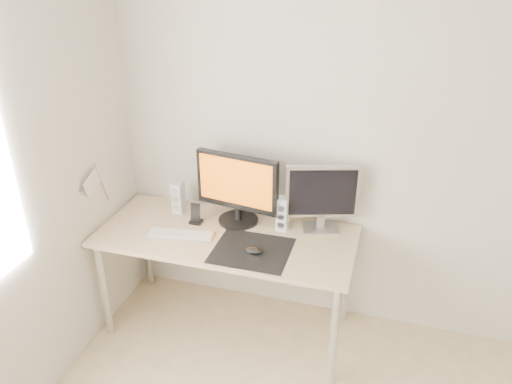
{
  "coord_description": "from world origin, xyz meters",
  "views": [
    {
      "loc": [
        0.0,
        -1.12,
        2.34
      ],
      "look_at": [
        -0.76,
        1.46,
        1.01
      ],
      "focal_mm": 35.0,
      "sensor_mm": 36.0,
      "label": 1
    }
  ],
  "objects_px": {
    "second_monitor": "(322,195)",
    "phone_dock": "(196,217)",
    "main_monitor": "(237,187)",
    "keyboard": "(180,235)",
    "speaker_right": "(282,214)",
    "speaker_left": "(178,197)",
    "desk": "(227,245)",
    "mouse": "(254,251)"
  },
  "relations": [
    {
      "from": "mouse",
      "to": "phone_dock",
      "type": "relative_size",
      "value": 0.75
    },
    {
      "from": "speaker_right",
      "to": "speaker_left",
      "type": "bearing_deg",
      "value": 177.81
    },
    {
      "from": "keyboard",
      "to": "second_monitor",
      "type": "bearing_deg",
      "value": 21.74
    },
    {
      "from": "second_monitor",
      "to": "speaker_right",
      "type": "xyz_separation_m",
      "value": [
        -0.23,
        -0.07,
        -0.13
      ]
    },
    {
      "from": "main_monitor",
      "to": "keyboard",
      "type": "xyz_separation_m",
      "value": [
        -0.29,
        -0.26,
        -0.25
      ]
    },
    {
      "from": "keyboard",
      "to": "phone_dock",
      "type": "distance_m",
      "value": 0.18
    },
    {
      "from": "speaker_left",
      "to": "keyboard",
      "type": "height_order",
      "value": "speaker_left"
    },
    {
      "from": "phone_dock",
      "to": "main_monitor",
      "type": "bearing_deg",
      "value": 19.14
    },
    {
      "from": "speaker_left",
      "to": "keyboard",
      "type": "distance_m",
      "value": 0.33
    },
    {
      "from": "second_monitor",
      "to": "keyboard",
      "type": "relative_size",
      "value": 1.02
    },
    {
      "from": "desk",
      "to": "speaker_right",
      "type": "height_order",
      "value": "speaker_right"
    },
    {
      "from": "mouse",
      "to": "speaker_right",
      "type": "relative_size",
      "value": 0.48
    },
    {
      "from": "mouse",
      "to": "desk",
      "type": "bearing_deg",
      "value": 143.91
    },
    {
      "from": "desk",
      "to": "keyboard",
      "type": "height_order",
      "value": "keyboard"
    },
    {
      "from": "second_monitor",
      "to": "desk",
      "type": "bearing_deg",
      "value": -157.58
    },
    {
      "from": "main_monitor",
      "to": "desk",
      "type": "bearing_deg",
      "value": -97.27
    },
    {
      "from": "speaker_left",
      "to": "speaker_right",
      "type": "xyz_separation_m",
      "value": [
        0.72,
        -0.03,
        0.0
      ]
    },
    {
      "from": "mouse",
      "to": "keyboard",
      "type": "relative_size",
      "value": 0.24
    },
    {
      "from": "keyboard",
      "to": "desk",
      "type": "bearing_deg",
      "value": 20.31
    },
    {
      "from": "second_monitor",
      "to": "speaker_left",
      "type": "distance_m",
      "value": 0.96
    },
    {
      "from": "second_monitor",
      "to": "speaker_right",
      "type": "distance_m",
      "value": 0.27
    },
    {
      "from": "speaker_left",
      "to": "mouse",
      "type": "bearing_deg",
      "value": -29.12
    },
    {
      "from": "mouse",
      "to": "second_monitor",
      "type": "height_order",
      "value": "second_monitor"
    },
    {
      "from": "mouse",
      "to": "desk",
      "type": "height_order",
      "value": "mouse"
    },
    {
      "from": "speaker_right",
      "to": "main_monitor",
      "type": "bearing_deg",
      "value": 178.37
    },
    {
      "from": "desk",
      "to": "main_monitor",
      "type": "bearing_deg",
      "value": 82.73
    },
    {
      "from": "keyboard",
      "to": "speaker_right",
      "type": "bearing_deg",
      "value": 23.58
    },
    {
      "from": "mouse",
      "to": "phone_dock",
      "type": "height_order",
      "value": "phone_dock"
    },
    {
      "from": "second_monitor",
      "to": "keyboard",
      "type": "distance_m",
      "value": 0.91
    },
    {
      "from": "speaker_right",
      "to": "keyboard",
      "type": "relative_size",
      "value": 0.5
    },
    {
      "from": "second_monitor",
      "to": "phone_dock",
      "type": "relative_size",
      "value": 3.16
    },
    {
      "from": "desk",
      "to": "second_monitor",
      "type": "distance_m",
      "value": 0.67
    },
    {
      "from": "speaker_left",
      "to": "keyboard",
      "type": "relative_size",
      "value": 0.5
    },
    {
      "from": "speaker_right",
      "to": "second_monitor",
      "type": "bearing_deg",
      "value": 16.83
    },
    {
      "from": "speaker_right",
      "to": "keyboard",
      "type": "distance_m",
      "value": 0.65
    },
    {
      "from": "speaker_left",
      "to": "second_monitor",
      "type": "bearing_deg",
      "value": 2.53
    },
    {
      "from": "desk",
      "to": "second_monitor",
      "type": "relative_size",
      "value": 3.62
    },
    {
      "from": "phone_dock",
      "to": "speaker_left",
      "type": "bearing_deg",
      "value": 147.29
    },
    {
      "from": "speaker_left",
      "to": "phone_dock",
      "type": "xyz_separation_m",
      "value": [
        0.17,
        -0.11,
        -0.07
      ]
    },
    {
      "from": "mouse",
      "to": "keyboard",
      "type": "xyz_separation_m",
      "value": [
        -0.49,
        0.07,
        -0.01
      ]
    },
    {
      "from": "main_monitor",
      "to": "speaker_left",
      "type": "distance_m",
      "value": 0.45
    },
    {
      "from": "speaker_right",
      "to": "keyboard",
      "type": "bearing_deg",
      "value": -156.42
    }
  ]
}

